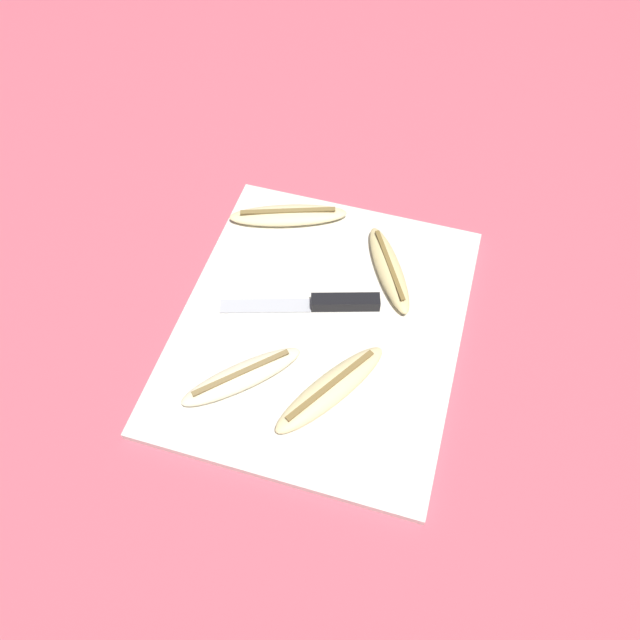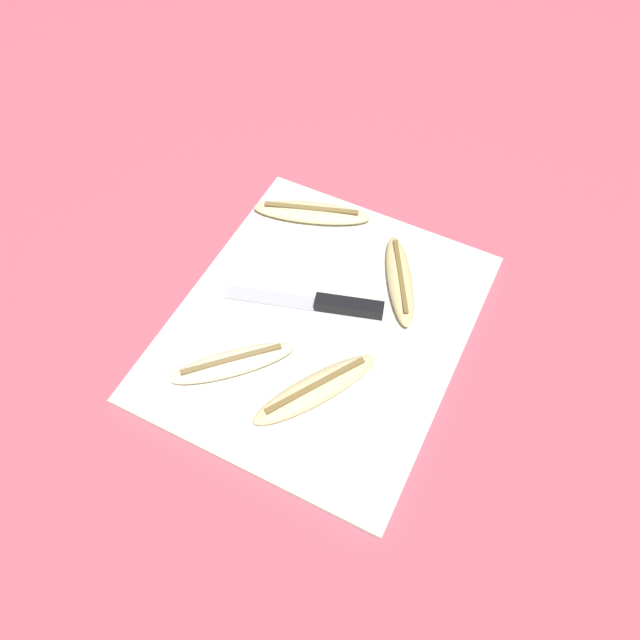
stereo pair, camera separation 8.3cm
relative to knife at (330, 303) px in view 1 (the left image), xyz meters
name	(u,v)px [view 1 (the left image)]	position (x,y,z in m)	size (l,w,h in m)	color
ground_plane	(320,329)	(-0.03, 0.00, -0.02)	(4.00, 4.00, 0.00)	#C65160
cutting_board	(320,326)	(-0.03, 0.00, -0.01)	(0.44, 0.37, 0.01)	silver
knife	(330,303)	(0.00, 0.00, 0.00)	(0.08, 0.21, 0.02)	black
banana_ripe_center	(331,389)	(-0.13, -0.04, 0.00)	(0.17, 0.13, 0.02)	beige
banana_bright_far	(242,376)	(-0.14, 0.08, 0.00)	(0.14, 0.14, 0.02)	beige
banana_soft_right	(288,215)	(0.14, 0.10, 0.00)	(0.10, 0.18, 0.02)	beige
banana_spotted_left	(389,269)	(0.08, -0.06, 0.00)	(0.15, 0.11, 0.02)	#DBC684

